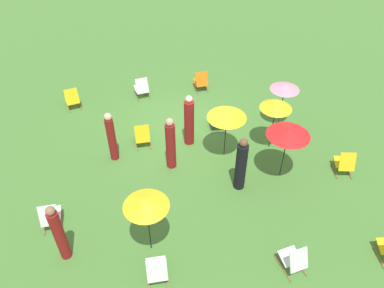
% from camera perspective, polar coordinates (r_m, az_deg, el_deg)
% --- Properties ---
extents(ground_plane, '(40.00, 40.00, 0.00)m').
position_cam_1_polar(ground_plane, '(13.33, -1.01, 1.67)').
color(ground_plane, '#477A33').
extents(deckchair_0, '(0.48, 0.76, 0.83)m').
position_cam_1_polar(deckchair_0, '(12.75, -7.50, 1.27)').
color(deckchair_0, olive).
rests_on(deckchair_0, ground).
extents(deckchair_1, '(0.63, 0.84, 0.83)m').
position_cam_1_polar(deckchair_1, '(15.11, -17.62, 6.53)').
color(deckchair_1, olive).
rests_on(deckchair_1, ground).
extents(deckchair_2, '(0.60, 0.83, 0.83)m').
position_cam_1_polar(deckchair_2, '(9.81, 15.12, -16.44)').
color(deckchair_2, olive).
rests_on(deckchair_2, ground).
extents(deckchair_4, '(0.51, 0.78, 0.83)m').
position_cam_1_polar(deckchair_4, '(15.48, 1.34, 9.44)').
color(deckchair_4, olive).
rests_on(deckchair_4, ground).
extents(deckchair_5, '(0.63, 0.85, 0.83)m').
position_cam_1_polar(deckchair_5, '(12.56, 22.01, -2.67)').
color(deckchair_5, olive).
rests_on(deckchair_5, ground).
extents(deckchair_6, '(0.51, 0.78, 0.83)m').
position_cam_1_polar(deckchair_6, '(13.38, 3.80, 3.72)').
color(deckchair_6, olive).
rests_on(deckchair_6, ground).
extents(deckchair_7, '(0.49, 0.77, 0.83)m').
position_cam_1_polar(deckchair_7, '(10.93, -20.56, -10.11)').
color(deckchair_7, olive).
rests_on(deckchair_7, ground).
extents(deckchair_8, '(0.59, 0.83, 0.83)m').
position_cam_1_polar(deckchair_8, '(15.17, -7.62, 8.38)').
color(deckchair_8, olive).
rests_on(deckchair_8, ground).
extents(deckchair_9, '(0.50, 0.77, 0.83)m').
position_cam_1_polar(deckchair_9, '(9.39, -5.34, -18.31)').
color(deckchair_9, olive).
rests_on(deckchair_9, ground).
extents(umbrella_0, '(1.09, 1.09, 1.91)m').
position_cam_1_polar(umbrella_0, '(8.77, -6.97, -8.74)').
color(umbrella_0, black).
rests_on(umbrella_0, ground).
extents(umbrella_1, '(1.01, 1.01, 1.90)m').
position_cam_1_polar(umbrella_1, '(12.00, 12.60, 5.90)').
color(umbrella_1, black).
rests_on(umbrella_1, ground).
extents(umbrella_2, '(1.22, 1.22, 1.74)m').
position_cam_1_polar(umbrella_2, '(11.53, 5.28, 4.48)').
color(umbrella_2, black).
rests_on(umbrella_2, ground).
extents(umbrella_3, '(1.26, 1.26, 1.81)m').
position_cam_1_polar(umbrella_3, '(10.99, 14.36, 1.69)').
color(umbrella_3, black).
rests_on(umbrella_3, ground).
extents(umbrella_4, '(1.00, 1.00, 1.68)m').
position_cam_1_polar(umbrella_4, '(13.24, 13.86, 8.39)').
color(umbrella_4, black).
rests_on(umbrella_4, ground).
extents(person_0, '(0.37, 0.37, 1.85)m').
position_cam_1_polar(person_0, '(9.79, -19.42, -12.66)').
color(person_0, maroon).
rests_on(person_0, ground).
extents(person_1, '(0.44, 0.44, 1.87)m').
position_cam_1_polar(person_1, '(12.40, -0.44, 3.42)').
color(person_1, maroon).
rests_on(person_1, ground).
extents(person_2, '(0.40, 0.40, 1.85)m').
position_cam_1_polar(person_2, '(10.94, 7.39, -3.17)').
color(person_2, black).
rests_on(person_2, ground).
extents(person_3, '(0.28, 0.28, 1.78)m').
position_cam_1_polar(person_3, '(12.05, -12.05, 1.02)').
color(person_3, maroon).
rests_on(person_3, ground).
extents(person_4, '(0.38, 0.38, 1.86)m').
position_cam_1_polar(person_4, '(11.52, -3.24, -0.06)').
color(person_4, maroon).
rests_on(person_4, ground).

